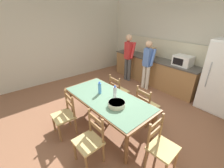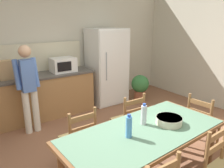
{
  "view_description": "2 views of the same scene",
  "coord_description": "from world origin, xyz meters",
  "px_view_note": "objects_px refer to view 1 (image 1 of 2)",
  "views": [
    {
      "loc": [
        2.19,
        -2.07,
        2.34
      ],
      "look_at": [
        -0.16,
        -0.18,
        0.9
      ],
      "focal_mm": 24.0,
      "sensor_mm": 36.0,
      "label": 1
    },
    {
      "loc": [
        -1.57,
        -2.13,
        2.0
      ],
      "look_at": [
        0.12,
        0.28,
        1.12
      ],
      "focal_mm": 35.0,
      "sensor_mm": 36.0,
      "label": 2
    }
  ],
  "objects_px": {
    "microwave": "(183,61)",
    "bottle_near_centre": "(100,88)",
    "bottle_off_centre": "(115,92)",
    "chair_head_end": "(161,146)",
    "paper_bag": "(152,53)",
    "chair_side_near_right": "(90,140)",
    "person_at_sink": "(128,56)",
    "chair_side_near_left": "(65,115)",
    "person_at_counter": "(147,63)",
    "chair_side_far_right": "(146,106)",
    "chair_side_far_left": "(118,91)",
    "serving_bowl": "(117,104)",
    "dining_table": "(107,101)"
  },
  "relations": [
    {
      "from": "microwave",
      "to": "chair_head_end",
      "type": "distance_m",
      "value": 2.93
    },
    {
      "from": "bottle_off_centre",
      "to": "chair_head_end",
      "type": "relative_size",
      "value": 0.3
    },
    {
      "from": "chair_side_far_left",
      "to": "chair_side_near_right",
      "type": "relative_size",
      "value": 1.0
    },
    {
      "from": "person_at_sink",
      "to": "chair_side_near_right",
      "type": "bearing_deg",
      "value": -144.14
    },
    {
      "from": "chair_side_near_left",
      "to": "person_at_counter",
      "type": "xyz_separation_m",
      "value": [
        -0.33,
        2.95,
        0.45
      ]
    },
    {
      "from": "bottle_near_centre",
      "to": "person_at_counter",
      "type": "distance_m",
      "value": 2.23
    },
    {
      "from": "microwave",
      "to": "dining_table",
      "type": "bearing_deg",
      "value": -92.85
    },
    {
      "from": "chair_side_near_left",
      "to": "chair_side_near_right",
      "type": "xyz_separation_m",
      "value": [
        0.9,
        0.05,
        0.0
      ]
    },
    {
      "from": "dining_table",
      "to": "chair_side_near_left",
      "type": "relative_size",
      "value": 2.26
    },
    {
      "from": "chair_side_near_right",
      "to": "chair_head_end",
      "type": "bearing_deg",
      "value": 42.16
    },
    {
      "from": "paper_bag",
      "to": "chair_side_near_left",
      "type": "bearing_deg",
      "value": -80.54
    },
    {
      "from": "chair_side_far_left",
      "to": "chair_head_end",
      "type": "bearing_deg",
      "value": 158.88
    },
    {
      "from": "chair_side_near_right",
      "to": "person_at_sink",
      "type": "height_order",
      "value": "person_at_sink"
    },
    {
      "from": "person_at_sink",
      "to": "bottle_near_centre",
      "type": "bearing_deg",
      "value": -148.11
    },
    {
      "from": "microwave",
      "to": "person_at_sink",
      "type": "xyz_separation_m",
      "value": [
        -1.75,
        -0.5,
        -0.12
      ]
    },
    {
      "from": "chair_head_end",
      "to": "serving_bowl",
      "type": "bearing_deg",
      "value": 92.84
    },
    {
      "from": "bottle_near_centre",
      "to": "bottle_off_centre",
      "type": "relative_size",
      "value": 1.0
    },
    {
      "from": "dining_table",
      "to": "chair_side_near_left",
      "type": "xyz_separation_m",
      "value": [
        -0.41,
        -0.78,
        -0.24
      ]
    },
    {
      "from": "microwave",
      "to": "bottle_near_centre",
      "type": "height_order",
      "value": "microwave"
    },
    {
      "from": "chair_side_near_left",
      "to": "chair_side_far_left",
      "type": "bearing_deg",
      "value": 95.19
    },
    {
      "from": "chair_head_end",
      "to": "chair_side_far_right",
      "type": "bearing_deg",
      "value": 46.69
    },
    {
      "from": "bottle_near_centre",
      "to": "person_at_counter",
      "type": "xyz_separation_m",
      "value": [
        -0.49,
        2.17,
        0.01
      ]
    },
    {
      "from": "paper_bag",
      "to": "person_at_counter",
      "type": "height_order",
      "value": "person_at_counter"
    },
    {
      "from": "chair_side_near_left",
      "to": "chair_head_end",
      "type": "bearing_deg",
      "value": 28.53
    },
    {
      "from": "chair_head_end",
      "to": "dining_table",
      "type": "bearing_deg",
      "value": 88.59
    },
    {
      "from": "microwave",
      "to": "chair_side_far_left",
      "type": "distance_m",
      "value": 2.14
    },
    {
      "from": "microwave",
      "to": "chair_side_near_right",
      "type": "height_order",
      "value": "microwave"
    },
    {
      "from": "microwave",
      "to": "chair_side_far_right",
      "type": "distance_m",
      "value": 2.02
    },
    {
      "from": "microwave",
      "to": "chair_head_end",
      "type": "height_order",
      "value": "microwave"
    },
    {
      "from": "dining_table",
      "to": "chair_side_near_right",
      "type": "height_order",
      "value": "chair_side_near_right"
    },
    {
      "from": "chair_side_near_right",
      "to": "person_at_sink",
      "type": "bearing_deg",
      "value": 123.02
    },
    {
      "from": "bottle_near_centre",
      "to": "paper_bag",
      "type": "bearing_deg",
      "value": 105.28
    },
    {
      "from": "microwave",
      "to": "bottle_off_centre",
      "type": "height_order",
      "value": "microwave"
    },
    {
      "from": "dining_table",
      "to": "bottle_near_centre",
      "type": "bearing_deg",
      "value": -176.99
    },
    {
      "from": "bottle_near_centre",
      "to": "chair_side_far_left",
      "type": "height_order",
      "value": "bottle_near_centre"
    },
    {
      "from": "paper_bag",
      "to": "chair_side_far_left",
      "type": "distance_m",
      "value": 2.1
    },
    {
      "from": "bottle_near_centre",
      "to": "chair_side_near_right",
      "type": "height_order",
      "value": "bottle_near_centre"
    },
    {
      "from": "bottle_off_centre",
      "to": "chair_side_near_left",
      "type": "distance_m",
      "value": 1.13
    },
    {
      "from": "dining_table",
      "to": "bottle_near_centre",
      "type": "xyz_separation_m",
      "value": [
        -0.25,
        -0.01,
        0.2
      ]
    },
    {
      "from": "dining_table",
      "to": "serving_bowl",
      "type": "distance_m",
      "value": 0.38
    },
    {
      "from": "chair_side_far_left",
      "to": "person_at_sink",
      "type": "relative_size",
      "value": 0.54
    },
    {
      "from": "chair_side_far_right",
      "to": "person_at_counter",
      "type": "relative_size",
      "value": 0.57
    },
    {
      "from": "chair_side_far_left",
      "to": "chair_side_near_left",
      "type": "xyz_separation_m",
      "value": [
        0.08,
        -1.52,
        0.0
      ]
    },
    {
      "from": "serving_bowl",
      "to": "chair_side_far_left",
      "type": "bearing_deg",
      "value": 137.11
    },
    {
      "from": "chair_side_far_right",
      "to": "person_at_sink",
      "type": "distance_m",
      "value": 2.51
    },
    {
      "from": "paper_bag",
      "to": "chair_side_near_right",
      "type": "relative_size",
      "value": 0.4
    },
    {
      "from": "paper_bag",
      "to": "chair_side_near_right",
      "type": "distance_m",
      "value": 3.77
    },
    {
      "from": "microwave",
      "to": "paper_bag",
      "type": "relative_size",
      "value": 1.39
    },
    {
      "from": "bottle_off_centre",
      "to": "chair_side_near_right",
      "type": "xyz_separation_m",
      "value": [
        0.4,
        -0.86,
        -0.44
      ]
    },
    {
      "from": "serving_bowl",
      "to": "chair_head_end",
      "type": "xyz_separation_m",
      "value": [
        0.94,
        0.12,
        -0.36
      ]
    }
  ]
}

